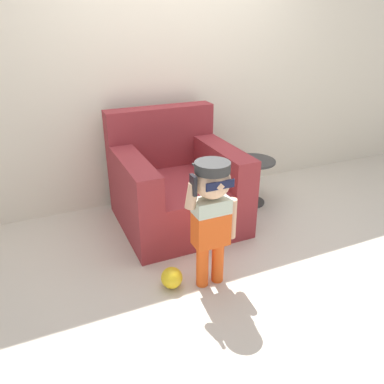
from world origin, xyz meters
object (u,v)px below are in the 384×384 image
person_child (212,206)px  toy_ball (172,278)px  armchair (175,186)px  side_table (253,177)px

person_child → toy_ball: person_child is taller
armchair → toy_ball: armchair is taller
armchair → side_table: (0.84, 0.02, -0.07)m
person_child → toy_ball: (-0.27, 0.06, -0.54)m
side_table → toy_ball: size_ratio=3.04×
person_child → side_table: bearing=45.6°
armchair → toy_ball: (-0.39, -0.89, -0.27)m
person_child → armchair: bearing=83.0°
armchair → person_child: size_ratio=1.12×
toy_ball → person_child: bearing=-13.3°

